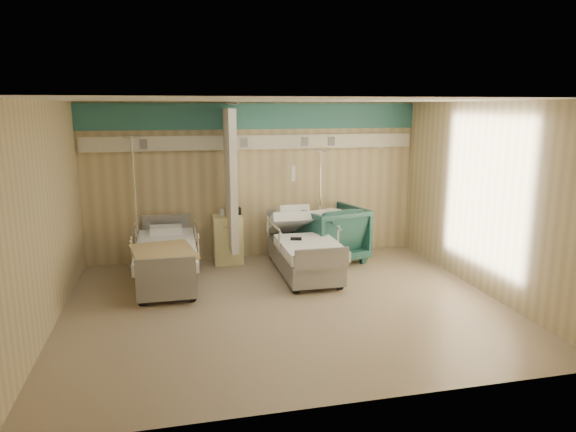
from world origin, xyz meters
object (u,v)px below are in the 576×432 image
Objects in this scene: bed_right at (303,255)px; iv_stand_right at (319,237)px; iv_stand_left at (138,241)px; bedside_cabinet at (228,239)px; bed_left at (167,264)px; visitor_armchair at (330,234)px.

iv_stand_right is at bearing 57.26° from bed_right.
bedside_cabinet is at bearing -2.99° from iv_stand_left.
bed_left is (-2.20, 0.00, 0.00)m from bed_right.
iv_stand_left is (-3.18, 0.20, 0.06)m from iv_stand_right.
bed_right is 0.93m from iv_stand_right.
iv_stand_right is at bearing 16.07° from bed_left.
bed_right is 0.96× the size of iv_stand_left.
iv_stand_right reaches higher than bed_left.
iv_stand_right reaches higher than visitor_armchair.
iv_stand_right is at bearing -3.64° from iv_stand_left.
visitor_armchair is 0.56× the size of iv_stand_right.
bed_left is 1.39m from bedside_cabinet.
visitor_armchair is at bearing -6.51° from iv_stand_left.
bed_right is 1.00× the size of bed_left.
bedside_cabinet is (-1.15, 0.90, 0.11)m from bed_right.
iv_stand_right is 0.87× the size of iv_stand_left.
bedside_cabinet is at bearing -25.05° from visitor_armchair.
iv_stand_left is at bearing 176.36° from iv_stand_right.
iv_stand_right is (2.70, 0.78, 0.09)m from bed_left.
visitor_armchair is 0.49× the size of iv_stand_left.
visitor_armchair reaches higher than bed_left.
visitor_armchair is (1.80, -0.30, 0.07)m from bedside_cabinet.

